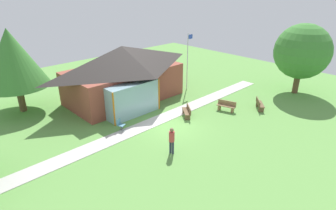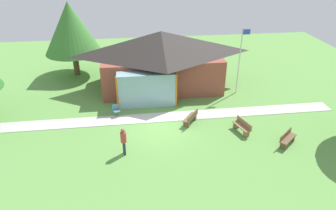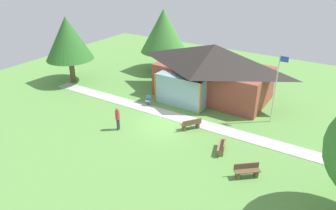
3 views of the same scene
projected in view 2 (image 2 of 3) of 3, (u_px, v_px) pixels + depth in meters
ground_plane at (161, 128)px, 20.55m from camera, size 44.00×44.00×0.00m
pavilion at (161, 59)px, 25.21m from camera, size 10.56×6.98×4.74m
footpath at (159, 117)px, 21.77m from camera, size 25.51×1.50×0.03m
flagpole at (240, 58)px, 23.95m from camera, size 0.64×0.08×5.37m
bench_mid_right at (242, 127)px, 19.95m from camera, size 0.86×1.56×0.84m
bench_lawn_far_right at (287, 139)px, 18.72m from camera, size 1.43×1.31×0.84m
bench_rear_near_path at (191, 118)px, 20.89m from camera, size 1.24×1.47×0.84m
patio_chair_west at (116, 111)px, 21.80m from camera, size 0.58×0.58×0.86m
visitor_strolling_lawn at (124, 139)px, 17.58m from camera, size 0.34×0.34×1.74m
tree_behind_pavilion_left at (71, 28)px, 26.78m from camera, size 4.94×4.94×6.59m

